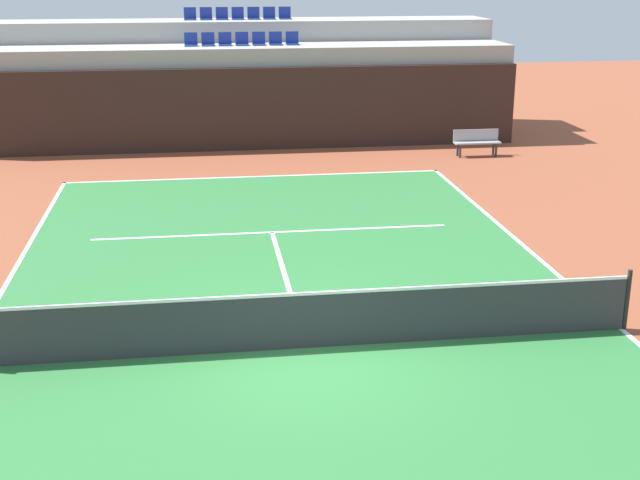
{
  "coord_description": "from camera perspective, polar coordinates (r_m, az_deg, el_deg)",
  "views": [
    {
      "loc": [
        -1.59,
        -12.85,
        6.02
      ],
      "look_at": [
        0.51,
        2.0,
        1.2
      ],
      "focal_mm": 48.71,
      "sensor_mm": 36.0,
      "label": 1
    }
  ],
  "objects": [
    {
      "name": "ground_plane",
      "position": [
        14.28,
        -0.89,
        -7.12
      ],
      "size": [
        80.0,
        80.0,
        0.0
      ],
      "primitive_type": "plane",
      "color": "brown"
    },
    {
      "name": "seating_row_lower",
      "position": [
        30.36,
        -5.14,
        12.86
      ],
      "size": [
        3.88,
        0.44,
        0.44
      ],
      "color": "navy",
      "rests_on": "stands_tier_lower"
    },
    {
      "name": "court_surface",
      "position": [
        14.28,
        -0.89,
        -7.1
      ],
      "size": [
        11.0,
        24.0,
        0.01
      ],
      "primitive_type": "cube",
      "color": "#2D7238",
      "rests_on": "ground_plane"
    },
    {
      "name": "stands_tier_lower",
      "position": [
        30.47,
        -5.04,
        9.51
      ],
      "size": [
        18.4,
        2.4,
        3.31
      ],
      "primitive_type": "cube",
      "color": "#9E9E99",
      "rests_on": "ground_plane"
    },
    {
      "name": "back_wall",
      "position": [
        29.18,
        -4.87,
        8.56
      ],
      "size": [
        18.4,
        0.3,
        2.71
      ],
      "primitive_type": "cube",
      "color": "black",
      "rests_on": "ground_plane"
    },
    {
      "name": "seating_row_upper",
      "position": [
        32.7,
        -5.42,
        14.44
      ],
      "size": [
        3.88,
        0.44,
        0.44
      ],
      "color": "navy",
      "rests_on": "stands_tier_upper"
    },
    {
      "name": "player_bench",
      "position": [
        28.69,
        10.25,
        6.46
      ],
      "size": [
        1.5,
        0.4,
        0.85
      ],
      "color": "#99999E",
      "rests_on": "ground_plane"
    },
    {
      "name": "sideline_right",
      "position": [
        15.84,
        19.17,
        -5.53
      ],
      "size": [
        0.1,
        24.0,
        0.0
      ],
      "primitive_type": "cube",
      "color": "white",
      "rests_on": "court_surface"
    },
    {
      "name": "stands_tier_upper",
      "position": [
        32.8,
        -5.3,
        10.72
      ],
      "size": [
        18.4,
        2.4,
        4.01
      ],
      "primitive_type": "cube",
      "color": "#9E9E99",
      "rests_on": "ground_plane"
    },
    {
      "name": "service_line_far",
      "position": [
        20.23,
        -3.17,
        0.51
      ],
      "size": [
        8.26,
        0.1,
        0.0
      ],
      "primitive_type": "cube",
      "color": "white",
      "rests_on": "court_surface"
    },
    {
      "name": "baseline_far",
      "position": [
        25.56,
        -4.26,
        4.18
      ],
      "size": [
        11.0,
        0.1,
        0.0
      ],
      "primitive_type": "cube",
      "color": "white",
      "rests_on": "court_surface"
    },
    {
      "name": "centre_service_line",
      "position": [
        17.21,
        -2.23,
        -2.63
      ],
      "size": [
        0.1,
        6.4,
        0.0
      ],
      "primitive_type": "cube",
      "color": "white",
      "rests_on": "court_surface"
    },
    {
      "name": "tennis_net",
      "position": [
        14.07,
        -0.9,
        -5.24
      ],
      "size": [
        11.08,
        0.08,
        1.07
      ],
      "color": "black",
      "rests_on": "court_surface"
    }
  ]
}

